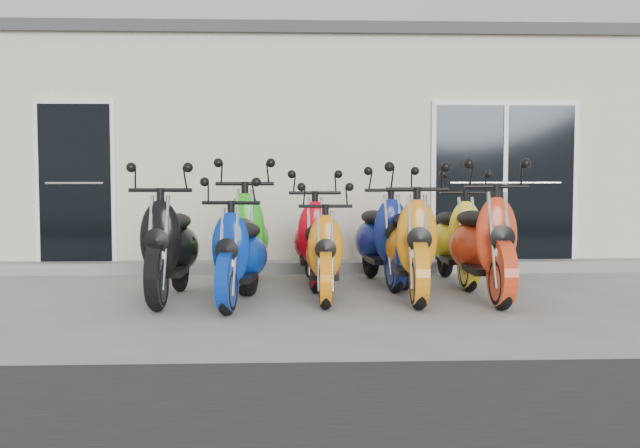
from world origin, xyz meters
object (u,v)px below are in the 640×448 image
(scooter_back_green, at_px, (247,223))
(scooter_back_blue, at_px, (382,226))
(scooter_front_blue, at_px, (240,241))
(scooter_front_orange_b, at_px, (411,231))
(scooter_front_orange_a, at_px, (325,241))
(scooter_front_red, at_px, (483,229))
(scooter_back_yellow, at_px, (456,227))
(scooter_back_red, at_px, (313,227))
(scooter_front_black, at_px, (169,232))

(scooter_back_green, height_order, scooter_back_blue, scooter_back_green)
(scooter_front_blue, xyz_separation_m, scooter_front_orange_b, (1.81, 0.29, 0.08))
(scooter_front_blue, xyz_separation_m, scooter_front_orange_a, (0.88, 0.26, -0.03))
(scooter_front_orange_a, relative_size, scooter_back_blue, 0.89)
(scooter_front_orange_b, bearing_deg, scooter_front_red, -0.50)
(scooter_front_orange_a, height_order, scooter_back_yellow, scooter_back_yellow)
(scooter_front_blue, height_order, scooter_front_orange_b, scooter_front_orange_b)
(scooter_front_blue, relative_size, scooter_back_red, 0.95)
(scooter_front_orange_b, distance_m, scooter_front_red, 0.77)
(scooter_front_orange_b, relative_size, scooter_back_red, 1.06)
(scooter_front_red, bearing_deg, scooter_front_black, 177.78)
(scooter_back_blue, bearing_deg, scooter_front_orange_b, -86.51)
(scooter_front_orange_a, distance_m, scooter_back_red, 1.11)
(scooter_back_green, bearing_deg, scooter_back_red, 6.74)
(scooter_front_black, height_order, scooter_back_red, scooter_front_black)
(scooter_back_yellow, bearing_deg, scooter_back_blue, -179.51)
(scooter_back_blue, bearing_deg, scooter_front_blue, -146.86)
(scooter_front_orange_a, xyz_separation_m, scooter_back_green, (-0.86, 1.02, 0.13))
(scooter_back_green, relative_size, scooter_back_blue, 1.07)
(scooter_front_blue, relative_size, scooter_front_orange_b, 0.90)
(scooter_front_red, relative_size, scooter_back_green, 0.99)
(scooter_front_black, distance_m, scooter_front_blue, 0.82)
(scooter_front_orange_a, xyz_separation_m, scooter_back_yellow, (1.65, 1.11, 0.06))
(scooter_front_black, height_order, scooter_front_orange_b, scooter_front_orange_b)
(scooter_back_red, xyz_separation_m, scooter_back_blue, (0.82, -0.03, 0.02))
(scooter_front_orange_b, xyz_separation_m, scooter_back_yellow, (0.72, 1.08, -0.04))
(scooter_front_blue, xyz_separation_m, scooter_back_yellow, (2.53, 1.37, 0.03))
(scooter_front_black, xyz_separation_m, scooter_front_orange_a, (1.64, -0.04, -0.10))
(scooter_back_blue, bearing_deg, scooter_back_yellow, -4.80)
(scooter_front_black, xyz_separation_m, scooter_front_orange_b, (2.56, -0.02, 0.00))
(scooter_front_blue, height_order, scooter_back_green, scooter_back_green)
(scooter_front_blue, height_order, scooter_back_yellow, scooter_back_yellow)
(scooter_back_yellow, bearing_deg, scooter_back_red, 178.83)
(scooter_back_yellow, bearing_deg, scooter_front_orange_b, -124.78)
(scooter_front_blue, distance_m, scooter_front_red, 2.59)
(scooter_front_red, distance_m, scooter_back_red, 2.10)
(scooter_front_orange_b, xyz_separation_m, scooter_back_green, (-1.79, 0.99, 0.02))
(scooter_front_orange_b, height_order, scooter_back_yellow, scooter_front_orange_b)
(scooter_back_green, bearing_deg, scooter_front_blue, -90.69)
(scooter_back_green, distance_m, scooter_back_red, 0.79)
(scooter_front_orange_a, xyz_separation_m, scooter_front_red, (1.69, -0.01, 0.12))
(scooter_front_black, relative_size, scooter_front_red, 0.97)
(scooter_front_orange_a, bearing_deg, scooter_back_red, 96.26)
(scooter_back_green, distance_m, scooter_back_blue, 1.61)
(scooter_back_yellow, bearing_deg, scooter_front_black, -163.20)
(scooter_front_blue, distance_m, scooter_back_red, 1.59)
(scooter_front_black, relative_size, scooter_front_orange_a, 1.16)
(scooter_front_red, relative_size, scooter_back_yellow, 1.09)
(scooter_front_red, distance_m, scooter_back_blue, 1.45)
(scooter_front_blue, relative_size, scooter_front_orange_a, 1.05)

